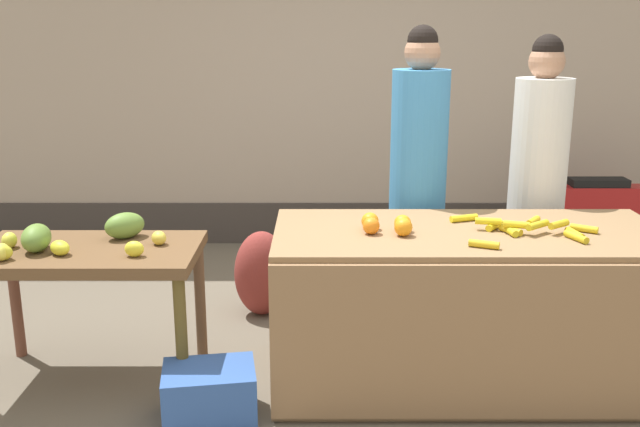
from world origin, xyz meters
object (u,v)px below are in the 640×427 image
object	(u,v)px
vendor_woman_blue_shirt	(421,182)
produce_crate	(213,393)
produce_sack	(265,273)
vendor_woman_white_shirt	(541,185)
parked_motorcycle	(611,217)

from	to	relation	value
vendor_woman_blue_shirt	produce_crate	bearing A→B (deg)	-135.85
produce_crate	produce_sack	xyz separation A→B (m)	(0.15, 1.29, 0.15)
produce_crate	produce_sack	world-z (taller)	produce_sack
vendor_woman_white_shirt	produce_sack	distance (m)	1.82
vendor_woman_white_shirt	produce_crate	xyz separation A→B (m)	(-1.86, -1.13, -0.78)
produce_crate	produce_sack	size ratio (longest dim) A/B	0.78
produce_crate	parked_motorcycle	bearing A→B (deg)	39.37
parked_motorcycle	produce_sack	size ratio (longest dim) A/B	2.82
vendor_woman_white_shirt	parked_motorcycle	size ratio (longest dim) A/B	1.13
parked_motorcycle	produce_crate	xyz separation A→B (m)	(-2.80, -2.30, -0.27)
vendor_woman_blue_shirt	produce_crate	xyz separation A→B (m)	(-1.12, -1.09, -0.81)
vendor_woman_blue_shirt	vendor_woman_white_shirt	bearing A→B (deg)	2.95
vendor_woman_blue_shirt	produce_sack	distance (m)	1.19
vendor_woman_white_shirt	vendor_woman_blue_shirt	bearing A→B (deg)	-177.05
vendor_woman_blue_shirt	produce_crate	world-z (taller)	vendor_woman_blue_shirt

